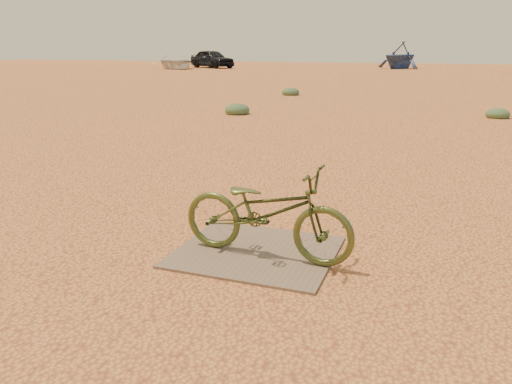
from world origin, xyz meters
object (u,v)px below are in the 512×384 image
(plywood_board, at_px, (256,252))
(bicycle, at_px, (267,212))
(car, at_px, (212,59))
(boat_near_left, at_px, (175,62))
(boat_far_left, at_px, (400,55))

(plywood_board, distance_m, bicycle, 0.44)
(car, distance_m, boat_near_left, 3.61)
(plywood_board, distance_m, car, 42.62)
(car, bearing_deg, boat_far_left, -47.78)
(plywood_board, xyz_separation_m, car, (-18.41, 38.43, 0.79))
(plywood_board, height_order, boat_near_left, boat_near_left)
(car, distance_m, boat_far_left, 16.60)
(car, xyz_separation_m, boat_far_left, (16.09, 4.10, 0.36))
(boat_near_left, bearing_deg, boat_far_left, -16.89)
(bicycle, xyz_separation_m, boat_far_left, (-2.45, 42.60, 0.74))
(car, bearing_deg, boat_near_left, 171.65)
(car, relative_size, boat_far_left, 1.07)
(bicycle, distance_m, boat_far_left, 42.68)
(car, relative_size, boat_near_left, 0.85)
(boat_near_left, distance_m, boat_far_left, 19.53)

